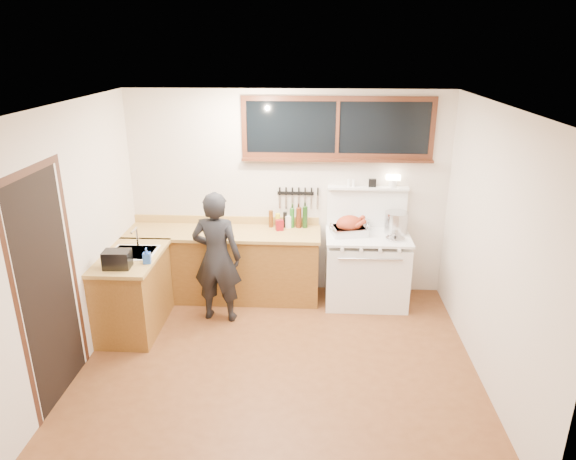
# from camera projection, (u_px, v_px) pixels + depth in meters

# --- Properties ---
(ground_plane) EXTENTS (4.00, 3.50, 0.02)m
(ground_plane) POSITION_uv_depth(u_px,v_px,m) (279.00, 363.00, 5.31)
(ground_plane) COLOR #5D3218
(room_shell) EXTENTS (4.10, 3.60, 2.65)m
(room_shell) POSITION_uv_depth(u_px,v_px,m) (278.00, 211.00, 4.74)
(room_shell) COLOR beige
(room_shell) RESTS_ON ground
(counter_back) EXTENTS (2.44, 0.64, 1.00)m
(counter_back) POSITION_uv_depth(u_px,v_px,m) (224.00, 264.00, 6.55)
(counter_back) COLOR brown
(counter_back) RESTS_ON ground
(counter_left) EXTENTS (0.64, 1.09, 0.90)m
(counter_left) POSITION_uv_depth(u_px,v_px,m) (133.00, 292.00, 5.82)
(counter_left) COLOR brown
(counter_left) RESTS_ON ground
(sink_unit) EXTENTS (0.50, 0.45, 0.37)m
(sink_unit) POSITION_uv_depth(u_px,v_px,m) (134.00, 257.00, 5.75)
(sink_unit) COLOR white
(sink_unit) RESTS_ON counter_left
(vintage_stove) EXTENTS (1.02, 0.74, 1.58)m
(vintage_stove) POSITION_uv_depth(u_px,v_px,m) (366.00, 267.00, 6.42)
(vintage_stove) COLOR white
(vintage_stove) RESTS_ON ground
(back_window) EXTENTS (2.32, 0.13, 0.77)m
(back_window) POSITION_uv_depth(u_px,v_px,m) (337.00, 135.00, 6.18)
(back_window) COLOR black
(back_window) RESTS_ON room_shell
(left_doorway) EXTENTS (0.02, 1.04, 2.17)m
(left_doorway) POSITION_uv_depth(u_px,v_px,m) (48.00, 287.00, 4.51)
(left_doorway) COLOR black
(left_doorway) RESTS_ON ground
(knife_strip) EXTENTS (0.52, 0.03, 0.28)m
(knife_strip) POSITION_uv_depth(u_px,v_px,m) (297.00, 194.00, 6.47)
(knife_strip) COLOR black
(knife_strip) RESTS_ON room_shell
(man) EXTENTS (0.61, 0.43, 1.57)m
(man) POSITION_uv_depth(u_px,v_px,m) (217.00, 257.00, 5.90)
(man) COLOR black
(man) RESTS_ON ground
(soap_bottle) EXTENTS (0.09, 0.09, 0.17)m
(soap_bottle) POSITION_uv_depth(u_px,v_px,m) (147.00, 256.00, 5.44)
(soap_bottle) COLOR #224DAE
(soap_bottle) RESTS_ON counter_left
(toaster) EXTENTS (0.28, 0.20, 0.19)m
(toaster) POSITION_uv_depth(u_px,v_px,m) (117.00, 259.00, 5.32)
(toaster) COLOR black
(toaster) RESTS_ON counter_left
(cutting_board) EXTENTS (0.47, 0.41, 0.14)m
(cutting_board) POSITION_uv_depth(u_px,v_px,m) (217.00, 230.00, 6.26)
(cutting_board) COLOR #B28C46
(cutting_board) RESTS_ON counter_back
(roast_turkey) EXTENTS (0.47, 0.39, 0.24)m
(roast_turkey) POSITION_uv_depth(u_px,v_px,m) (349.00, 227.00, 6.25)
(roast_turkey) COLOR silver
(roast_turkey) RESTS_ON vintage_stove
(stockpot) EXTENTS (0.30, 0.30, 0.27)m
(stockpot) POSITION_uv_depth(u_px,v_px,m) (396.00, 223.00, 6.29)
(stockpot) COLOR silver
(stockpot) RESTS_ON vintage_stove
(saucepan) EXTENTS (0.22, 0.31, 0.13)m
(saucepan) POSITION_uv_depth(u_px,v_px,m) (363.00, 225.00, 6.41)
(saucepan) COLOR silver
(saucepan) RESTS_ON vintage_stove
(pot_lid) EXTENTS (0.27, 0.27, 0.04)m
(pot_lid) POSITION_uv_depth(u_px,v_px,m) (395.00, 238.00, 6.12)
(pot_lid) COLOR silver
(pot_lid) RESTS_ON vintage_stove
(coffee_tin) EXTENTS (0.11, 0.09, 0.13)m
(coffee_tin) POSITION_uv_depth(u_px,v_px,m) (279.00, 225.00, 6.40)
(coffee_tin) COLOR maroon
(coffee_tin) RESTS_ON counter_back
(pitcher) EXTENTS (0.09, 0.09, 0.16)m
(pitcher) POSITION_uv_depth(u_px,v_px,m) (288.00, 222.00, 6.49)
(pitcher) COLOR white
(pitcher) RESTS_ON counter_back
(bottle_cluster) EXTENTS (0.49, 0.07, 0.28)m
(bottle_cluster) POSITION_uv_depth(u_px,v_px,m) (291.00, 218.00, 6.48)
(bottle_cluster) COLOR black
(bottle_cluster) RESTS_ON counter_back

